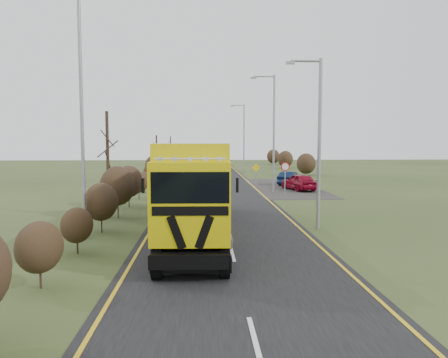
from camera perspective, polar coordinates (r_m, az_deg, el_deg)
ground at (r=21.40m, az=0.31°, el=-6.83°), size 160.00×160.00×0.00m
road at (r=31.24m, az=-0.68°, el=-3.06°), size 8.00×120.00×0.02m
layby at (r=41.85m, az=7.75°, el=-1.05°), size 6.00×18.00×0.02m
lane_markings at (r=30.94m, az=-0.65°, el=-3.10°), size 7.52×116.00×0.01m
hedgerow at (r=29.35m, az=-12.31°, el=-0.53°), size 2.24×102.04×6.05m
lorry at (r=20.76m, az=-3.84°, el=-0.39°), size 3.00×15.48×4.30m
car_red_hatchback at (r=39.40m, az=9.80°, el=-0.38°), size 2.88×4.69×1.49m
car_blue_sedan at (r=44.07m, az=8.52°, el=0.10°), size 3.07×4.27×1.34m
streetlight_near at (r=22.00m, az=12.11°, el=5.43°), size 1.79×0.18×8.38m
streetlight_mid at (r=37.50m, az=6.33°, el=6.68°), size 2.11×0.20×9.94m
streetlight_far at (r=62.40m, az=2.51°, el=5.82°), size 2.03×0.19×9.56m
left_pole at (r=20.54m, az=-18.07°, el=7.29°), size 0.16×0.16×10.59m
speed_sign at (r=36.06m, az=7.99°, el=0.98°), size 0.73×0.10×2.65m
warning_board at (r=43.84m, az=4.22°, el=0.97°), size 0.81×0.11×2.12m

